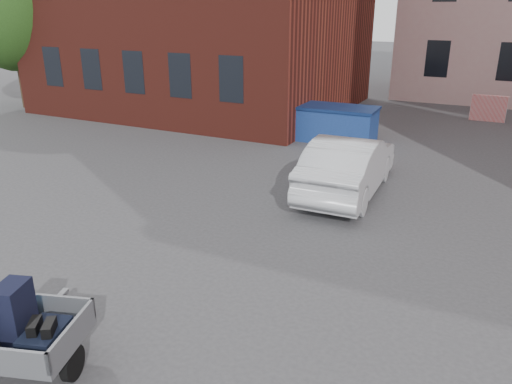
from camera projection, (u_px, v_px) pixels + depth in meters
The scene contains 5 objects.
ground at pixel (260, 286), 8.03m from camera, with size 120.00×120.00×0.00m, color #38383A.
far_building at pixel (138, 10), 33.45m from camera, with size 6.00×6.00×8.00m, color maroon.
trailer at pixel (11, 330), 5.93m from camera, with size 1.86×1.97×1.20m.
dumpster at pixel (334, 123), 16.50m from camera, with size 2.77×1.48×1.15m.
silver_car at pixel (348, 165), 11.80m from camera, with size 1.47×4.21×1.39m, color silver.
Camera 1 is at (3.07, -6.28, 4.22)m, focal length 35.00 mm.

